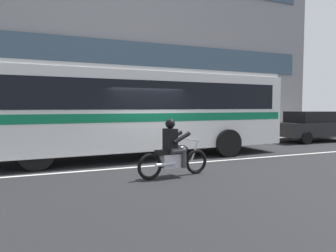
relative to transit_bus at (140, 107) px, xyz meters
name	(u,v)px	position (x,y,z in m)	size (l,w,h in m)	color
ground_plane	(149,162)	(-0.01, -1.19, -1.88)	(60.00, 60.00, 0.00)	black
sidewalk_curb	(117,143)	(-0.01, 3.91, -1.81)	(28.00, 3.80, 0.15)	gray
lane_center_stripe	(155,166)	(-0.01, -1.79, -1.88)	(26.60, 0.14, 0.01)	silver
office_building_facade	(107,16)	(-0.01, 6.20, 5.06)	(28.00, 0.89, 13.88)	gray
transit_bus	(140,107)	(0.00, 0.00, 0.00)	(11.41, 3.05, 3.22)	white
motorcycle_with_rider	(174,153)	(-0.05, -3.39, -1.23)	(2.13, 0.68, 1.56)	black
parked_sedan_curbside	(312,126)	(10.18, 1.39, -1.03)	(4.43, 1.88, 1.64)	black
fire_hydrant	(216,133)	(4.91, 2.71, -1.36)	(0.22, 0.30, 0.75)	#4C8C3F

